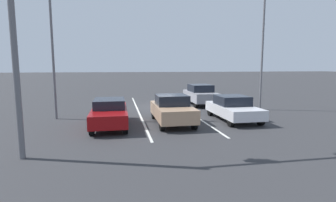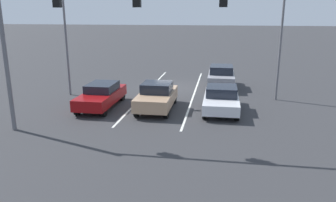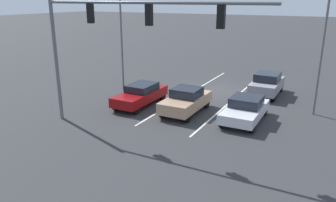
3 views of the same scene
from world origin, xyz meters
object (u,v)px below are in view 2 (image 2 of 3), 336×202
object	(u,v)px
car_maroon_rightlane_front	(101,95)
traffic_signal_gantry	(85,15)
car_silver_leftlane_front	(221,99)
street_lamp_right_shoulder	(68,20)
street_lamp_left_shoulder	(279,15)
car_gray_leftlane_second	(221,76)
car_tan_midlane_front	(157,96)

from	to	relation	value
car_maroon_rightlane_front	traffic_signal_gantry	world-z (taller)	traffic_signal_gantry
car_silver_leftlane_front	street_lamp_right_shoulder	world-z (taller)	street_lamp_right_shoulder
traffic_signal_gantry	street_lamp_left_shoulder	xyz separation A→B (m)	(-9.05, -7.74, -0.05)
street_lamp_left_shoulder	car_gray_leftlane_second	bearing A→B (deg)	-42.38
car_gray_leftlane_second	street_lamp_right_shoulder	xyz separation A→B (m)	(9.88, 3.85, 4.08)
traffic_signal_gantry	street_lamp_left_shoulder	size ratio (longest dim) A/B	1.30
traffic_signal_gantry	car_silver_leftlane_front	bearing A→B (deg)	-141.03
car_silver_leftlane_front	traffic_signal_gantry	xyz separation A→B (m)	(5.81, 4.70, 4.63)
street_lamp_right_shoulder	car_tan_midlane_front	bearing A→B (deg)	158.39
car_maroon_rightlane_front	car_gray_leftlane_second	size ratio (longest dim) A/B	1.10
car_tan_midlane_front	car_gray_leftlane_second	distance (m)	7.29
car_maroon_rightlane_front	street_lamp_left_shoulder	world-z (taller)	street_lamp_left_shoulder
street_lamp_right_shoulder	street_lamp_left_shoulder	distance (m)	13.20
car_maroon_rightlane_front	traffic_signal_gantry	xyz separation A→B (m)	(-1.16, 4.38, 4.61)
car_tan_midlane_front	street_lamp_right_shoulder	distance (m)	7.92
car_tan_midlane_front	street_lamp_right_shoulder	bearing A→B (deg)	-21.61
car_tan_midlane_front	car_maroon_rightlane_front	xyz separation A→B (m)	(3.31, 0.02, -0.05)
car_silver_leftlane_front	car_tan_midlane_front	size ratio (longest dim) A/B	1.02
car_tan_midlane_front	car_gray_leftlane_second	bearing A→B (deg)	-119.70
car_gray_leftlane_second	car_silver_leftlane_front	bearing A→B (deg)	90.39
car_maroon_rightlane_front	street_lamp_left_shoulder	size ratio (longest dim) A/B	0.49
car_silver_leftlane_front	car_maroon_rightlane_front	xyz separation A→B (m)	(6.96, 0.31, 0.02)
car_gray_leftlane_second	street_lamp_left_shoulder	world-z (taller)	street_lamp_left_shoulder
street_lamp_left_shoulder	car_silver_leftlane_front	bearing A→B (deg)	43.09
car_gray_leftlane_second	street_lamp_right_shoulder	world-z (taller)	street_lamp_right_shoulder
street_lamp_right_shoulder	car_gray_leftlane_second	bearing A→B (deg)	-158.71
car_maroon_rightlane_front	street_lamp_right_shoulder	xyz separation A→B (m)	(2.96, -2.50, 4.21)
car_silver_leftlane_front	car_tan_midlane_front	distance (m)	3.67
car_tan_midlane_front	street_lamp_left_shoulder	bearing A→B (deg)	-154.24
car_silver_leftlane_front	street_lamp_right_shoulder	bearing A→B (deg)	-12.45
car_tan_midlane_front	car_maroon_rightlane_front	distance (m)	3.31
car_maroon_rightlane_front	car_gray_leftlane_second	bearing A→B (deg)	-137.45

